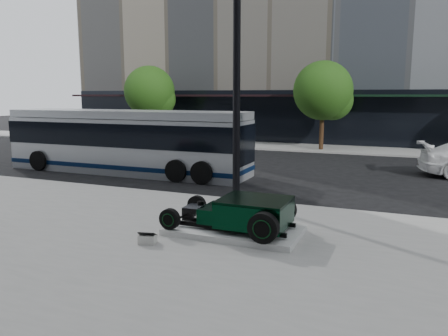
% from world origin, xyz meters
% --- Properties ---
extents(ground, '(120.00, 120.00, 0.00)m').
position_xyz_m(ground, '(0.00, 0.00, 0.00)').
color(ground, black).
rests_on(ground, ground).
extents(sidewalk_near, '(70.00, 17.00, 0.12)m').
position_xyz_m(sidewalk_near, '(0.00, -10.50, 0.06)').
color(sidewalk_near, gray).
rests_on(sidewalk_near, ground).
extents(sidewalk_far, '(70.00, 4.00, 0.12)m').
position_xyz_m(sidewalk_far, '(0.00, 14.00, 0.06)').
color(sidewalk_far, gray).
rests_on(sidewalk_far, ground).
extents(street_trees, '(29.80, 3.80, 5.70)m').
position_xyz_m(street_trees, '(1.15, 13.07, 3.77)').
color(street_trees, black).
rests_on(street_trees, sidewalk_far).
extents(display_plinth, '(3.40, 1.80, 0.15)m').
position_xyz_m(display_plinth, '(2.11, -5.60, 0.20)').
color(display_plinth, silver).
rests_on(display_plinth, sidewalk_near).
extents(hot_rod, '(3.22, 2.00, 0.81)m').
position_xyz_m(hot_rod, '(2.44, -5.60, 0.70)').
color(hot_rod, black).
rests_on(hot_rod, display_plinth).
extents(info_plaque, '(0.46, 0.39, 0.31)m').
position_xyz_m(info_plaque, '(0.47, -7.14, 0.24)').
color(info_plaque, silver).
rests_on(info_plaque, sidewalk_near).
extents(lamppost, '(0.44, 0.44, 8.07)m').
position_xyz_m(lamppost, '(0.88, -2.24, 3.85)').
color(lamppost, black).
rests_on(lamppost, sidewalk_near).
extents(transit_bus, '(12.12, 2.88, 2.92)m').
position_xyz_m(transit_bus, '(-6.17, 1.55, 1.49)').
color(transit_bus, '#A7ABB1').
rests_on(transit_bus, ground).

